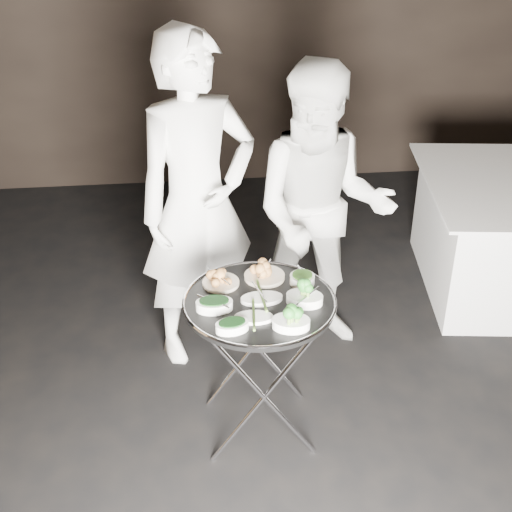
{
  "coord_description": "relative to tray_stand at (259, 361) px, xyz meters",
  "views": [
    {
      "loc": [
        -0.36,
        -2.44,
        2.65
      ],
      "look_at": [
        -0.05,
        0.46,
        0.95
      ],
      "focal_mm": 50.0,
      "sensor_mm": 36.0,
      "label": 1
    }
  ],
  "objects": [
    {
      "name": "wall_back",
      "position": [
        0.05,
        3.21,
        1.06
      ],
      "size": [
        6.0,
        0.05,
        3.0
      ],
      "primitive_type": "cube",
      "color": "black",
      "rests_on": "floor"
    },
    {
      "name": "waiter_right",
      "position": [
        0.43,
        0.76,
        0.42
      ],
      "size": [
        0.94,
        0.79,
        1.71
      ],
      "primitive_type": "imported",
      "rotation": [
        0.0,
        0.0,
        -0.19
      ],
      "color": "white",
      "rests_on": "floor"
    },
    {
      "name": "serving_utensils",
      "position": [
        0.02,
        0.07,
        0.41
      ],
      "size": [
        0.58,
        0.41,
        0.01
      ],
      "color": "silver",
      "rests_on": "serving_tray"
    },
    {
      "name": "asparagus_plate_b",
      "position": [
        -0.04,
        -0.15,
        0.37
      ],
      "size": [
        0.18,
        0.11,
        0.04
      ],
      "rotation": [
        0.0,
        0.0,
        -0.08
      ],
      "color": "white",
      "rests_on": "serving_tray"
    },
    {
      "name": "broccoli_bowl_a",
      "position": [
        0.21,
        -0.04,
        0.39
      ],
      "size": [
        0.2,
        0.17,
        0.07
      ],
      "rotation": [
        0.0,
        0.0,
        -0.3
      ],
      "color": "white",
      "rests_on": "serving_tray"
    },
    {
      "name": "tray_stand",
      "position": [
        0.0,
        0.0,
        0.0
      ],
      "size": [
        0.53,
        0.45,
        0.78
      ],
      "rotation": [
        0.0,
        0.0,
        0.03
      ],
      "color": "silver",
      "rests_on": "floor"
    },
    {
      "name": "asparagus_plate_a",
      "position": [
        0.01,
        0.0,
        0.38
      ],
      "size": [
        0.2,
        0.12,
        0.04
      ],
      "rotation": [
        0.0,
        0.0,
        0.06
      ],
      "color": "white",
      "rests_on": "serving_tray"
    },
    {
      "name": "greens_bowl",
      "position": [
        0.22,
        0.13,
        0.39
      ],
      "size": [
        0.13,
        0.13,
        0.07
      ],
      "rotation": [
        0.0,
        0.0,
        0.42
      ],
      "color": "white",
      "rests_on": "serving_tray"
    },
    {
      "name": "broccoli_bowl_b",
      "position": [
        0.12,
        -0.22,
        0.39
      ],
      "size": [
        0.19,
        0.15,
        0.07
      ],
      "rotation": [
        0.0,
        0.0,
        -0.17
      ],
      "color": "white",
      "rests_on": "serving_tray"
    },
    {
      "name": "potato_plate_a",
      "position": [
        -0.17,
        0.16,
        0.39
      ],
      "size": [
        0.19,
        0.19,
        0.07
      ],
      "rotation": [
        0.0,
        0.0,
        -0.42
      ],
      "color": "beige",
      "rests_on": "serving_tray"
    },
    {
      "name": "potato_plate_b",
      "position": [
        0.05,
        0.2,
        0.39
      ],
      "size": [
        0.2,
        0.2,
        0.07
      ],
      "rotation": [
        0.0,
        0.0,
        -0.23
      ],
      "color": "beige",
      "rests_on": "serving_tray"
    },
    {
      "name": "spinach_bowl_b",
      "position": [
        -0.14,
        -0.22,
        0.39
      ],
      "size": [
        0.17,
        0.13,
        0.06
      ],
      "rotation": [
        0.0,
        0.0,
        0.22
      ],
      "color": "white",
      "rests_on": "serving_tray"
    },
    {
      "name": "spinach_bowl_a",
      "position": [
        -0.21,
        -0.05,
        0.39
      ],
      "size": [
        0.17,
        0.11,
        0.07
      ],
      "rotation": [
        0.0,
        0.0,
        -0.0
      ],
      "color": "white",
      "rests_on": "serving_tray"
    },
    {
      "name": "floor",
      "position": [
        0.05,
        -0.31,
        -0.46
      ],
      "size": [
        6.0,
        7.0,
        0.05
      ],
      "primitive_type": "cube",
      "color": "black",
      "rests_on": "ground"
    },
    {
      "name": "serving_tray",
      "position": [
        0.0,
        0.0,
        0.35
      ],
      "size": [
        0.73,
        0.73,
        0.04
      ],
      "color": "black",
      "rests_on": "tray_stand"
    },
    {
      "name": "waiter_left",
      "position": [
        -0.25,
        0.74,
        0.52
      ],
      "size": [
        0.82,
        0.7,
        1.9
      ],
      "primitive_type": "imported",
      "rotation": [
        0.0,
        0.0,
        0.42
      ],
      "color": "white",
      "rests_on": "floor"
    }
  ]
}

